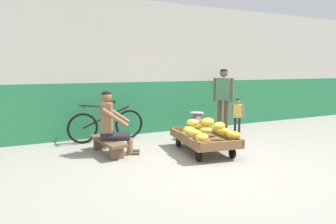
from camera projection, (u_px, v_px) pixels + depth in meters
The scene contains 12 objects.
ground_plane at pixel (210, 167), 4.82m from camera, with size 80.00×80.00×0.00m, color gray.
back_wall at pixel (141, 69), 7.26m from camera, with size 16.00×0.30×3.07m.
banana_cart at pixel (204, 139), 5.67m from camera, with size 1.04×1.54×0.36m.
banana_pile at pixel (206, 129), 5.53m from camera, with size 0.93×1.09×0.26m.
low_bench at pixel (108, 143), 5.55m from camera, with size 0.43×1.13×0.27m.
vendor_seated at pixel (112, 123), 5.50m from camera, with size 0.74×0.61×1.14m.
plastic_crate at pixel (197, 132), 6.76m from camera, with size 0.36×0.28×0.30m.
weighing_scale at pixel (197, 119), 6.71m from camera, with size 0.30×0.30×0.29m.
bicycle_near_left at pixel (107, 125), 6.55m from camera, with size 1.66×0.48×0.86m.
customer_adult at pixel (223, 94), 7.24m from camera, with size 0.36×0.40×1.53m.
customer_child at pixel (238, 114), 6.87m from camera, with size 0.23×0.20×0.88m.
shopping_bag at pixel (211, 138), 6.31m from camera, with size 0.18×0.12×0.24m, color #3370B7.
Camera 1 is at (-2.63, -3.89, 1.53)m, focal length 32.87 mm.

